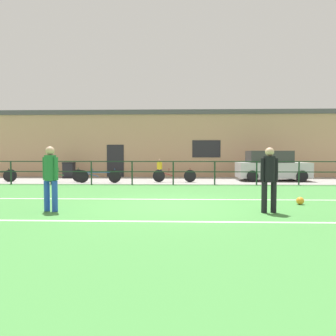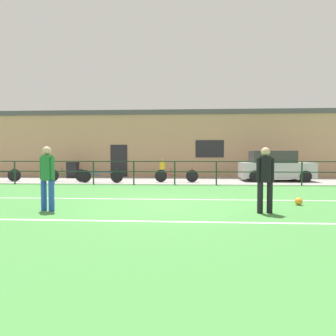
{
  "view_description": "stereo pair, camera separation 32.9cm",
  "coord_description": "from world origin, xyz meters",
  "px_view_note": "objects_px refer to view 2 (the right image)",
  "views": [
    {
      "loc": [
        0.26,
        -8.81,
        1.46
      ],
      "look_at": [
        -0.16,
        3.3,
        0.93
      ],
      "focal_mm": 32.84,
      "sensor_mm": 36.0,
      "label": 1
    },
    {
      "loc": [
        0.58,
        -8.8,
        1.46
      ],
      "look_at": [
        -0.16,
        3.3,
        0.93
      ],
      "focal_mm": 32.84,
      "sensor_mm": 36.0,
      "label": 2
    }
  ],
  "objects_px": {
    "player_striker": "(47,174)",
    "spectator_child": "(162,168)",
    "bicycle_parked_3": "(67,175)",
    "player_goalkeeper": "(265,176)",
    "bicycle_parked_4": "(0,175)",
    "trash_bin_0": "(73,170)",
    "bicycle_parked_1": "(176,176)",
    "soccer_ball_match": "(299,201)",
    "bicycle_parked_2": "(101,176)",
    "parked_car_red": "(275,167)"
  },
  "relations": [
    {
      "from": "player_striker",
      "to": "spectator_child",
      "type": "height_order",
      "value": "player_striker"
    },
    {
      "from": "bicycle_parked_3",
      "to": "player_goalkeeper",
      "type": "bearing_deg",
      "value": -44.77
    },
    {
      "from": "bicycle_parked_4",
      "to": "trash_bin_0",
      "type": "height_order",
      "value": "trash_bin_0"
    },
    {
      "from": "spectator_child",
      "to": "trash_bin_0",
      "type": "distance_m",
      "value": 5.67
    },
    {
      "from": "player_goalkeeper",
      "to": "bicycle_parked_1",
      "type": "distance_m",
      "value": 8.66
    },
    {
      "from": "soccer_ball_match",
      "to": "bicycle_parked_3",
      "type": "relative_size",
      "value": 0.1
    },
    {
      "from": "bicycle_parked_1",
      "to": "trash_bin_0",
      "type": "distance_m",
      "value": 7.1
    },
    {
      "from": "bicycle_parked_3",
      "to": "bicycle_parked_4",
      "type": "relative_size",
      "value": 0.96
    },
    {
      "from": "player_striker",
      "to": "trash_bin_0",
      "type": "xyz_separation_m",
      "value": [
        -3.49,
        10.99,
        -0.44
      ]
    },
    {
      "from": "player_striker",
      "to": "spectator_child",
      "type": "distance_m",
      "value": 10.75
    },
    {
      "from": "bicycle_parked_4",
      "to": "trash_bin_0",
      "type": "bearing_deg",
      "value": 42.37
    },
    {
      "from": "player_striker",
      "to": "soccer_ball_match",
      "type": "distance_m",
      "value": 7.02
    },
    {
      "from": "player_goalkeeper",
      "to": "bicycle_parked_1",
      "type": "relative_size",
      "value": 0.72
    },
    {
      "from": "player_goalkeeper",
      "to": "trash_bin_0",
      "type": "height_order",
      "value": "player_goalkeeper"
    },
    {
      "from": "soccer_ball_match",
      "to": "bicycle_parked_3",
      "type": "distance_m",
      "value": 11.89
    },
    {
      "from": "bicycle_parked_2",
      "to": "bicycle_parked_4",
      "type": "height_order",
      "value": "bicycle_parked_4"
    },
    {
      "from": "player_striker",
      "to": "parked_car_red",
      "type": "distance_m",
      "value": 12.69
    },
    {
      "from": "player_striker",
      "to": "bicycle_parked_2",
      "type": "distance_m",
      "value": 7.85
    },
    {
      "from": "bicycle_parked_2",
      "to": "parked_car_red",
      "type": "bearing_deg",
      "value": 10.34
    },
    {
      "from": "soccer_ball_match",
      "to": "trash_bin_0",
      "type": "height_order",
      "value": "trash_bin_0"
    },
    {
      "from": "bicycle_parked_3",
      "to": "trash_bin_0",
      "type": "distance_m",
      "value": 2.81
    },
    {
      "from": "bicycle_parked_1",
      "to": "bicycle_parked_2",
      "type": "bearing_deg",
      "value": -172.88
    },
    {
      "from": "spectator_child",
      "to": "bicycle_parked_2",
      "type": "height_order",
      "value": "spectator_child"
    },
    {
      "from": "soccer_ball_match",
      "to": "bicycle_parked_2",
      "type": "height_order",
      "value": "bicycle_parked_2"
    },
    {
      "from": "bicycle_parked_1",
      "to": "player_striker",
      "type": "bearing_deg",
      "value": -110.33
    },
    {
      "from": "soccer_ball_match",
      "to": "trash_bin_0",
      "type": "bearing_deg",
      "value": 136.86
    },
    {
      "from": "player_goalkeeper",
      "to": "bicycle_parked_3",
      "type": "xyz_separation_m",
      "value": [
        -8.34,
        8.28,
        -0.57
      ]
    },
    {
      "from": "spectator_child",
      "to": "parked_car_red",
      "type": "xyz_separation_m",
      "value": [
        6.29,
        -1.06,
        0.11
      ]
    },
    {
      "from": "player_goalkeeper",
      "to": "soccer_ball_match",
      "type": "relative_size",
      "value": 7.46
    },
    {
      "from": "bicycle_parked_1",
      "to": "bicycle_parked_3",
      "type": "bearing_deg",
      "value": -180.0
    },
    {
      "from": "spectator_child",
      "to": "bicycle_parked_1",
      "type": "relative_size",
      "value": 0.51
    },
    {
      "from": "bicycle_parked_2",
      "to": "bicycle_parked_3",
      "type": "relative_size",
      "value": 1.05
    },
    {
      "from": "bicycle_parked_4",
      "to": "bicycle_parked_3",
      "type": "bearing_deg",
      "value": 0.0
    },
    {
      "from": "player_goalkeeper",
      "to": "soccer_ball_match",
      "type": "xyz_separation_m",
      "value": [
        1.29,
        1.31,
        -0.82
      ]
    },
    {
      "from": "soccer_ball_match",
      "to": "bicycle_parked_4",
      "type": "distance_m",
      "value": 15.03
    },
    {
      "from": "bicycle_parked_3",
      "to": "bicycle_parked_4",
      "type": "xyz_separation_m",
      "value": [
        -3.68,
        -0.0,
        0.0
      ]
    },
    {
      "from": "player_goalkeeper",
      "to": "trash_bin_0",
      "type": "bearing_deg",
      "value": -57.49
    },
    {
      "from": "parked_car_red",
      "to": "bicycle_parked_3",
      "type": "height_order",
      "value": "parked_car_red"
    },
    {
      "from": "player_goalkeeper",
      "to": "bicycle_parked_4",
      "type": "height_order",
      "value": "player_goalkeeper"
    },
    {
      "from": "bicycle_parked_2",
      "to": "player_goalkeeper",
      "type": "bearing_deg",
      "value": -50.76
    },
    {
      "from": "bicycle_parked_4",
      "to": "player_goalkeeper",
      "type": "bearing_deg",
      "value": -34.54
    },
    {
      "from": "player_goalkeeper",
      "to": "bicycle_parked_3",
      "type": "relative_size",
      "value": 0.74
    },
    {
      "from": "player_goalkeeper",
      "to": "bicycle_parked_3",
      "type": "height_order",
      "value": "player_goalkeeper"
    },
    {
      "from": "trash_bin_0",
      "to": "spectator_child",
      "type": "bearing_deg",
      "value": -4.62
    },
    {
      "from": "player_striker",
      "to": "bicycle_parked_2",
      "type": "height_order",
      "value": "player_striker"
    },
    {
      "from": "spectator_child",
      "to": "player_striker",
      "type": "bearing_deg",
      "value": 86.96
    },
    {
      "from": "bicycle_parked_3",
      "to": "parked_car_red",
      "type": "bearing_deg",
      "value": 6.12
    },
    {
      "from": "bicycle_parked_3",
      "to": "player_striker",
      "type": "bearing_deg",
      "value": -71.35
    },
    {
      "from": "trash_bin_0",
      "to": "bicycle_parked_1",
      "type": "bearing_deg",
      "value": -22.52
    },
    {
      "from": "player_striker",
      "to": "trash_bin_0",
      "type": "height_order",
      "value": "player_striker"
    }
  ]
}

